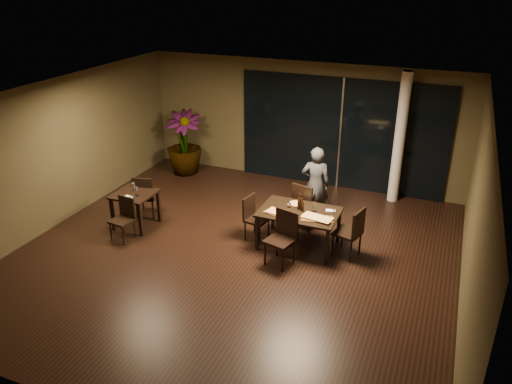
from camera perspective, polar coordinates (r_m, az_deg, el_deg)
The scene contains 33 objects.
ground at distance 9.57m, azimuth -2.44°, elevation -7.19°, with size 8.00×8.00×0.00m, color black.
wall_back at distance 12.45m, azimuth 5.28°, elevation 7.92°, with size 8.00×0.10×3.00m, color #433C24.
wall_front at distance 5.95m, azimuth -19.63°, elevation -13.37°, with size 8.00×0.10×3.00m, color #433C24.
wall_left at distance 11.10m, azimuth -22.01°, elevation 4.16°, with size 0.10×8.00×3.00m, color #433C24.
wall_right at distance 8.19m, azimuth 24.12°, elevation -3.26°, with size 0.10×8.00×3.00m, color #433C24.
ceiling at distance 8.39m, azimuth -2.81°, elevation 10.67°, with size 8.00×8.00×0.04m, color silver.
window_panel at distance 12.17m, azimuth 9.65°, elevation 6.55°, with size 5.00×0.06×2.70m, color black.
column at distance 11.62m, azimuth 16.08°, elevation 5.86°, with size 0.24×0.24×3.00m, color silver.
main_table at distance 9.58m, azimuth 4.94°, elevation -2.59°, with size 1.50×1.00×0.75m.
side_table at distance 10.61m, azimuth -13.68°, elevation -0.75°, with size 0.80×0.80×0.75m.
chair_main_far at distance 10.26m, azimuth 5.58°, elevation -1.35°, with size 0.58×0.58×1.03m.
chair_main_near at distance 9.09m, azimuth 3.08°, elevation -4.90°, with size 0.57×0.57×1.01m.
chair_main_left at distance 9.90m, azimuth -0.28°, elevation -2.69°, with size 0.48×0.48×0.90m.
chair_main_right at distance 9.41m, azimuth 10.91°, elevation -4.33°, with size 0.56×0.56×0.99m.
chair_side_far at distance 10.98m, azimuth -12.55°, elevation -0.26°, with size 0.53×0.53×0.96m.
chair_side_near at distance 10.25m, azimuth -14.84°, elevation -2.66°, with size 0.46×0.46×0.87m.
diner at distance 10.55m, azimuth 6.81°, elevation 0.87°, with size 0.56×0.37×1.65m, color #2D2F32.
potted_plant at distance 13.15m, azimuth -8.25°, elevation 5.58°, with size 0.90×0.90×1.65m, color #1D4517.
pizza_board_left at distance 9.40m, azimuth 2.81°, elevation -2.51°, with size 0.63×0.31×0.01m, color #493017.
pizza_board_right at distance 9.28m, azimuth 7.00°, elevation -3.05°, with size 0.59×0.29×0.01m, color #4D3018.
oblong_pizza_left at distance 9.39m, azimuth 2.82°, elevation -2.42°, with size 0.51×0.23×0.02m, color maroon, non-canonical shape.
oblong_pizza_right at distance 9.28m, azimuth 7.00°, elevation -2.96°, with size 0.54×0.25×0.02m, color #691509, non-canonical shape.
round_pizza at distance 9.82m, azimuth 4.63°, elevation -1.35°, with size 0.27×0.27×0.01m, color red.
bottle_a at distance 9.55m, azimuth 5.02°, elevation -1.10°, with size 0.07×0.07×0.32m, color black, non-canonical shape.
bottle_b at distance 9.50m, azimuth 5.32°, elevation -1.47°, with size 0.06×0.06×0.26m, color black, non-canonical shape.
bottle_c at distance 9.57m, azimuth 4.97°, elevation -1.04°, with size 0.07×0.07×0.33m, color black, non-canonical shape.
tumbler_left at distance 9.66m, azimuth 3.83°, elevation -1.53°, with size 0.07×0.07×0.08m, color white.
tumbler_right at distance 9.55m, azimuth 6.66°, elevation -1.94°, with size 0.08×0.08×0.09m, color white.
napkin_near at distance 9.31m, azimuth 8.02°, elevation -3.02°, with size 0.18×0.10×0.01m, color white.
napkin_far at distance 9.62m, azimuth 8.52°, elevation -2.12°, with size 0.18×0.10×0.01m, color white.
wine_glass_a at distance 10.65m, azimuth -13.85°, elevation 0.60°, with size 0.08×0.08×0.18m, color white, non-canonical shape.
wine_glass_b at distance 10.39m, azimuth -13.51°, elevation 0.09°, with size 0.09×0.09×0.20m, color white, non-canonical shape.
side_napkin at distance 10.40m, azimuth -14.43°, elevation -0.55°, with size 0.18×0.11×0.01m, color white.
Camera 1 is at (3.47, -7.38, 5.00)m, focal length 35.00 mm.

